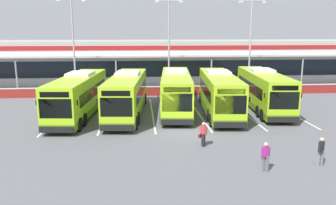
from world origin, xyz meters
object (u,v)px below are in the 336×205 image
pedestrian_child (265,156)px  coach_bus_left_centre (127,95)px  coach_bus_rightmost (263,91)px  coach_bus_centre (176,92)px  coach_bus_right_centre (219,94)px  lamp_post_west (73,41)px  lamp_post_east (250,40)px  lamp_post_centre (169,40)px  pedestrian_with_handbag (203,133)px  coach_bus_leftmost (79,96)px  pedestrian_in_dark_coat (321,150)px

pedestrian_child → coach_bus_left_centre: bearing=120.5°
coach_bus_rightmost → pedestrian_child: bearing=-109.8°
coach_bus_centre → coach_bus_right_centre: same height
lamp_post_west → lamp_post_east: same height
coach_bus_rightmost → pedestrian_child: size_ratio=7.61×
coach_bus_right_centre → lamp_post_east: (6.24, 10.61, 4.50)m
pedestrian_child → lamp_post_west: (-14.15, 23.65, 5.42)m
lamp_post_centre → pedestrian_child: bearing=-82.9°
coach_bus_right_centre → lamp_post_centre: size_ratio=1.12×
pedestrian_with_handbag → lamp_post_west: 23.27m
coach_bus_left_centre → lamp_post_west: (-6.42, 10.52, 4.50)m
coach_bus_left_centre → pedestrian_child: coach_bus_left_centre is taller
pedestrian_child → lamp_post_centre: (-3.03, 24.21, 5.42)m
coach_bus_leftmost → lamp_post_centre: lamp_post_centre is taller
pedestrian_in_dark_coat → coach_bus_rightmost: bearing=82.6°
lamp_post_centre → coach_bus_left_centre: bearing=-113.0°
lamp_post_east → coach_bus_leftmost: bearing=-150.1°
coach_bus_leftmost → pedestrian_in_dark_coat: (15.31, -12.51, -0.91)m
coach_bus_left_centre → pedestrian_in_dark_coat: 16.83m
coach_bus_left_centre → pedestrian_in_dark_coat: (11.10, -12.62, -0.91)m
coach_bus_centre → coach_bus_right_centre: 4.00m
coach_bus_left_centre → pedestrian_with_handbag: size_ratio=7.61×
pedestrian_in_dark_coat → lamp_post_west: bearing=127.1°
coach_bus_rightmost → lamp_post_east: 10.62m
lamp_post_centre → coach_bus_leftmost: bearing=-128.5°
pedestrian_in_dark_coat → coach_bus_centre: bearing=115.6°
coach_bus_leftmost → pedestrian_with_handbag: size_ratio=7.61×
pedestrian_child → lamp_post_east: size_ratio=0.15×
coach_bus_right_centre → coach_bus_rightmost: 4.70m
coach_bus_centre → coach_bus_rightmost: bearing=0.2°
coach_bus_rightmost → coach_bus_left_centre: bearing=-174.6°
coach_bus_centre → lamp_post_west: 15.05m
coach_bus_left_centre → coach_bus_rightmost: (12.89, 1.22, 0.00)m
coach_bus_left_centre → pedestrian_with_handbag: (5.20, -8.89, -0.93)m
pedestrian_in_dark_coat → pedestrian_child: (-3.37, -0.51, 0.00)m
coach_bus_centre → pedestrian_in_dark_coat: (6.61, -13.80, -0.91)m
coach_bus_left_centre → coach_bus_rightmost: bearing=5.4°
lamp_post_west → lamp_post_centre: (11.12, 0.56, 0.00)m
coach_bus_centre → lamp_post_east: 14.57m
lamp_post_centre → coach_bus_rightmost: bearing=-50.3°
coach_bus_left_centre → lamp_post_east: (14.57, 10.69, 4.50)m
coach_bus_centre → pedestrian_with_handbag: coach_bus_centre is taller
pedestrian_in_dark_coat → lamp_post_centre: lamp_post_centre is taller
coach_bus_left_centre → coach_bus_centre: same height
coach_bus_right_centre → pedestrian_in_dark_coat: 13.03m
coach_bus_leftmost → lamp_post_centre: size_ratio=1.12×
pedestrian_child → lamp_post_east: 25.36m
coach_bus_leftmost → coach_bus_right_centre: size_ratio=1.00×
coach_bus_rightmost → lamp_post_east: size_ratio=1.12×
lamp_post_west → coach_bus_rightmost: bearing=-25.7°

